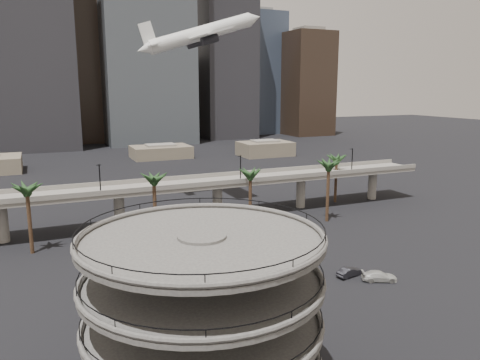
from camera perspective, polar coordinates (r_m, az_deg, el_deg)
name	(u,v)px	position (r m, az deg, el deg)	size (l,w,h in m)	color
ground	(300,347)	(57.25, 7.33, -19.52)	(700.00, 700.00, 0.00)	black
parking_ramp	(203,302)	(44.46, -4.54, -14.62)	(22.20, 22.20, 17.35)	#494644
overpass	(170,190)	(102.63, -8.54, -1.18)	(130.00, 9.30, 14.70)	gray
palm_trees	(233,174)	(98.27, -0.86, 0.75)	(76.40, 18.40, 14.00)	#49301F
low_buildings	(128,155)	(188.91, -13.50, 2.93)	(135.00, 27.50, 6.80)	#695D4E
skyline	(113,51)	(262.84, -15.20, 14.95)	(269.00, 86.00, 130.80)	#816F59
airborne_jet	(201,34)	(122.73, -4.77, 17.32)	(33.59, 29.65, 12.99)	silver
car_a	(299,296)	(67.21, 7.16, -13.85)	(1.87, 4.66, 1.59)	#A94518
car_b	(349,272)	(76.63, 13.17, -10.88)	(1.53, 4.39, 1.45)	black
car_c	(379,276)	(76.17, 16.61, -11.16)	(2.16, 5.30, 1.54)	#B7B6B3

